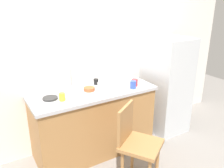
{
  "coord_description": "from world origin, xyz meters",
  "views": [
    {
      "loc": [
        -1.29,
        -1.77,
        1.92
      ],
      "look_at": [
        0.13,
        0.6,
        0.91
      ],
      "focal_mm": 37.49,
      "sensor_mm": 36.0,
      "label": 1
    }
  ],
  "objects_px": {
    "chair": "(136,141)",
    "cup_blue": "(133,85)",
    "dish_tray": "(111,85)",
    "cup_red": "(135,83)",
    "cup_yellow": "(62,97)",
    "refrigerator": "(166,85)",
    "terracotta_bowl": "(89,89)",
    "cup_black": "(96,82)",
    "hotplate": "(50,98)"
  },
  "relations": [
    {
      "from": "refrigerator",
      "to": "terracotta_bowl",
      "type": "xyz_separation_m",
      "value": [
        -1.25,
        0.03,
        0.17
      ]
    },
    {
      "from": "refrigerator",
      "to": "dish_tray",
      "type": "relative_size",
      "value": 5.08
    },
    {
      "from": "dish_tray",
      "to": "hotplate",
      "type": "xyz_separation_m",
      "value": [
        -0.79,
        -0.0,
        -0.02
      ]
    },
    {
      "from": "terracotta_bowl",
      "to": "cup_black",
      "type": "height_order",
      "value": "cup_black"
    },
    {
      "from": "refrigerator",
      "to": "cup_blue",
      "type": "relative_size",
      "value": 14.39
    },
    {
      "from": "terracotta_bowl",
      "to": "hotplate",
      "type": "xyz_separation_m",
      "value": [
        -0.49,
        -0.01,
        -0.01
      ]
    },
    {
      "from": "dish_tray",
      "to": "cup_blue",
      "type": "distance_m",
      "value": 0.29
    },
    {
      "from": "cup_blue",
      "to": "dish_tray",
      "type": "bearing_deg",
      "value": 134.9
    },
    {
      "from": "terracotta_bowl",
      "to": "hotplate",
      "type": "height_order",
      "value": "terracotta_bowl"
    },
    {
      "from": "dish_tray",
      "to": "cup_red",
      "type": "bearing_deg",
      "value": -27.48
    },
    {
      "from": "cup_black",
      "to": "cup_yellow",
      "type": "xyz_separation_m",
      "value": [
        -0.56,
        -0.28,
        0.01
      ]
    },
    {
      "from": "refrigerator",
      "to": "cup_yellow",
      "type": "relative_size",
      "value": 16.0
    },
    {
      "from": "chair",
      "to": "cup_black",
      "type": "height_order",
      "value": "cup_black"
    },
    {
      "from": "terracotta_bowl",
      "to": "cup_red",
      "type": "height_order",
      "value": "cup_red"
    },
    {
      "from": "dish_tray",
      "to": "terracotta_bowl",
      "type": "bearing_deg",
      "value": 178.39
    },
    {
      "from": "cup_red",
      "to": "cup_blue",
      "type": "bearing_deg",
      "value": -138.34
    },
    {
      "from": "chair",
      "to": "terracotta_bowl",
      "type": "height_order",
      "value": "terracotta_bowl"
    },
    {
      "from": "hotplate",
      "to": "cup_black",
      "type": "height_order",
      "value": "cup_black"
    },
    {
      "from": "chair",
      "to": "cup_black",
      "type": "distance_m",
      "value": 0.99
    },
    {
      "from": "cup_black",
      "to": "cup_red",
      "type": "distance_m",
      "value": 0.51
    },
    {
      "from": "cup_blue",
      "to": "cup_black",
      "type": "distance_m",
      "value": 0.5
    },
    {
      "from": "chair",
      "to": "cup_yellow",
      "type": "distance_m",
      "value": 0.94
    },
    {
      "from": "cup_black",
      "to": "cup_red",
      "type": "relative_size",
      "value": 0.81
    },
    {
      "from": "chair",
      "to": "cup_black",
      "type": "relative_size",
      "value": 12.14
    },
    {
      "from": "cup_yellow",
      "to": "refrigerator",
      "type": "bearing_deg",
      "value": 3.11
    },
    {
      "from": "terracotta_bowl",
      "to": "chair",
      "type": "bearing_deg",
      "value": -76.49
    },
    {
      "from": "dish_tray",
      "to": "cup_yellow",
      "type": "height_order",
      "value": "cup_yellow"
    },
    {
      "from": "refrigerator",
      "to": "cup_red",
      "type": "relative_size",
      "value": 15.74
    },
    {
      "from": "chair",
      "to": "cup_yellow",
      "type": "xyz_separation_m",
      "value": [
        -0.56,
        0.62,
        0.41
      ]
    },
    {
      "from": "refrigerator",
      "to": "cup_black",
      "type": "distance_m",
      "value": 1.1
    },
    {
      "from": "chair",
      "to": "terracotta_bowl",
      "type": "distance_m",
      "value": 0.86
    },
    {
      "from": "chair",
      "to": "refrigerator",
      "type": "bearing_deg",
      "value": 0.41
    },
    {
      "from": "cup_black",
      "to": "cup_red",
      "type": "height_order",
      "value": "cup_red"
    },
    {
      "from": "cup_black",
      "to": "cup_yellow",
      "type": "distance_m",
      "value": 0.63
    },
    {
      "from": "refrigerator",
      "to": "chair",
      "type": "distance_m",
      "value": 1.3
    },
    {
      "from": "dish_tray",
      "to": "cup_yellow",
      "type": "xyz_separation_m",
      "value": [
        -0.69,
        -0.11,
        0.02
      ]
    },
    {
      "from": "cup_blue",
      "to": "cup_yellow",
      "type": "height_order",
      "value": "cup_blue"
    },
    {
      "from": "refrigerator",
      "to": "chair",
      "type": "relative_size",
      "value": 1.6
    },
    {
      "from": "chair",
      "to": "cup_blue",
      "type": "relative_size",
      "value": 9.0
    },
    {
      "from": "cup_black",
      "to": "cup_red",
      "type": "bearing_deg",
      "value": -38.01
    },
    {
      "from": "chair",
      "to": "cup_yellow",
      "type": "height_order",
      "value": "cup_yellow"
    },
    {
      "from": "terracotta_bowl",
      "to": "cup_red",
      "type": "xyz_separation_m",
      "value": [
        0.57,
        -0.15,
        0.02
      ]
    },
    {
      "from": "refrigerator",
      "to": "cup_yellow",
      "type": "distance_m",
      "value": 1.65
    },
    {
      "from": "cup_black",
      "to": "terracotta_bowl",
      "type": "bearing_deg",
      "value": -137.56
    },
    {
      "from": "refrigerator",
      "to": "hotplate",
      "type": "distance_m",
      "value": 1.74
    },
    {
      "from": "dish_tray",
      "to": "cup_blue",
      "type": "relative_size",
      "value": 2.83
    },
    {
      "from": "cup_yellow",
      "to": "dish_tray",
      "type": "bearing_deg",
      "value": 9.05
    },
    {
      "from": "cup_blue",
      "to": "cup_black",
      "type": "relative_size",
      "value": 1.35
    },
    {
      "from": "terracotta_bowl",
      "to": "cup_blue",
      "type": "distance_m",
      "value": 0.55
    },
    {
      "from": "hotplate",
      "to": "cup_red",
      "type": "bearing_deg",
      "value": -7.63
    }
  ]
}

